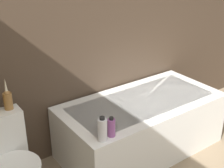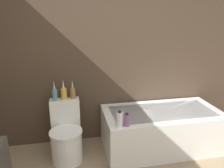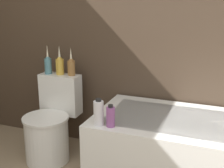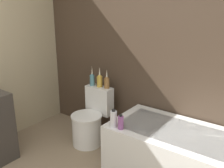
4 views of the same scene
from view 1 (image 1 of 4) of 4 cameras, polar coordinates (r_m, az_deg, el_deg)
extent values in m
cube|color=#423326|center=(2.69, -12.12, 10.93)|extent=(6.40, 0.06, 2.60)
cube|color=white|center=(3.09, 5.30, -7.52)|extent=(1.57, 0.78, 0.54)
cube|color=#B7BCC6|center=(2.96, 5.49, -3.16)|extent=(1.37, 0.58, 0.01)
cylinder|color=white|center=(2.46, -17.62, -14.41)|extent=(0.40, 0.40, 0.02)
cylinder|color=olive|center=(2.51, -18.49, -2.98)|extent=(0.07, 0.07, 0.13)
sphere|color=olive|center=(2.49, -18.69, -1.60)|extent=(0.04, 0.04, 0.04)
cone|color=beige|center=(2.46, -18.88, -0.33)|extent=(0.02, 0.02, 0.12)
cylinder|color=silver|center=(2.34, -1.78, -8.37)|extent=(0.07, 0.07, 0.18)
cylinder|color=black|center=(2.29, -1.81, -6.26)|extent=(0.04, 0.04, 0.02)
cylinder|color=#8C4C8C|center=(2.40, -0.13, -8.00)|extent=(0.06, 0.06, 0.14)
cylinder|color=black|center=(2.36, -0.13, -6.33)|extent=(0.03, 0.03, 0.02)
camera|label=2|loc=(0.80, 93.99, -12.08)|focal=35.00mm
camera|label=3|loc=(1.99, 58.91, -0.73)|focal=50.00mm
camera|label=4|loc=(2.61, 64.70, 9.53)|focal=42.00mm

